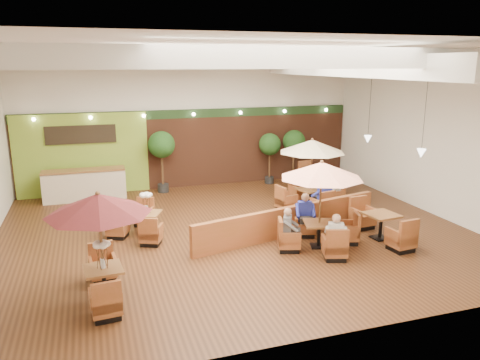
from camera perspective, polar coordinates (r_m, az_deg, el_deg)
name	(u,v)px	position (r m, az deg, el deg)	size (l,w,h in m)	color
room	(231,110)	(14.91, -1.04, 8.59)	(14.04, 14.00, 5.52)	#381E0F
service_counter	(85,185)	(18.63, -18.41, -0.56)	(3.00, 0.75, 1.18)	beige
booth_divider	(290,221)	(14.12, 6.14, -5.01)	(6.58, 0.18, 0.91)	brown
table_0	(99,218)	(10.38, -16.77, -4.47)	(2.25, 2.41, 2.44)	brown
table_1	(321,188)	(13.01, 9.82, -0.99)	(2.57, 2.57, 2.50)	brown
table_2	(312,161)	(16.54, 8.72, 2.33)	(2.56, 2.56, 2.54)	brown
table_3	(140,221)	(14.41, -12.14, -4.92)	(1.75, 2.48, 1.47)	brown
table_4	(381,227)	(14.45, 16.77, -5.46)	(0.96, 2.63, 0.97)	brown
table_5	(319,181)	(19.29, 9.58, -0.17)	(0.97, 2.70, 1.00)	brown
topiary_0	(162,147)	(18.76, -9.54, 3.98)	(1.06, 1.06, 2.47)	black
topiary_1	(270,146)	(19.96, 3.65, 4.12)	(0.94, 0.94, 2.18)	black
topiary_2	(294,143)	(20.39, 6.60, 4.45)	(0.98, 0.98, 2.27)	black
diner_0	(336,232)	(12.53, 11.57, -6.22)	(0.45, 0.43, 0.81)	silver
diner_1	(305,211)	(14.05, 7.95, -3.78)	(0.46, 0.42, 0.85)	#2834AE
diner_2	(289,225)	(12.91, 6.03, -5.47)	(0.41, 0.43, 0.77)	slate
diner_3	(323,194)	(15.97, 10.07, -1.68)	(0.46, 0.41, 0.85)	#2834AE
diner_4	(334,186)	(17.19, 11.37, -0.70)	(0.37, 0.42, 0.79)	silver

